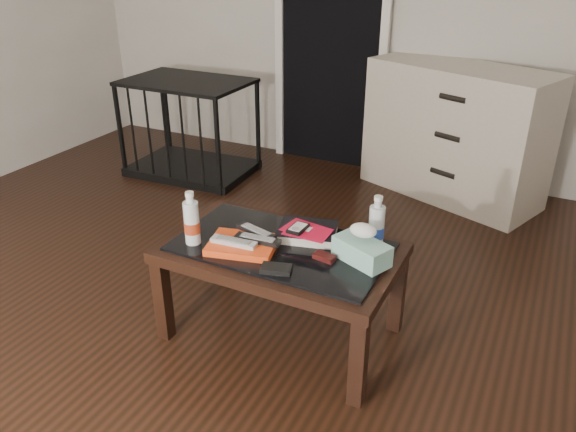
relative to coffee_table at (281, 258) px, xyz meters
name	(u,v)px	position (x,y,z in m)	size (l,w,h in m)	color
ground	(194,353)	(-0.28, -0.30, -0.40)	(5.00, 5.00, 0.00)	black
doorway	(331,30)	(-0.68, 2.16, 0.63)	(0.90, 0.08, 2.07)	black
coffee_table	(281,258)	(0.00, 0.00, 0.00)	(1.00, 0.60, 0.46)	black
dresser	(455,133)	(0.35, 1.93, 0.05)	(1.30, 0.90, 0.90)	beige
pet_crate	(191,143)	(-1.52, 1.46, -0.17)	(0.93, 0.64, 0.71)	black
magazines	(242,245)	(-0.14, -0.09, 0.08)	(0.28, 0.21, 0.03)	#E24215
remote_silver	(234,242)	(-0.16, -0.13, 0.11)	(0.20, 0.05, 0.02)	#B0B0B5
remote_black_front	(258,239)	(-0.08, -0.06, 0.11)	(0.20, 0.05, 0.02)	black
remote_black_back	(256,231)	(-0.12, 0.00, 0.11)	(0.20, 0.05, 0.02)	black
textbook	(307,232)	(0.07, 0.12, 0.09)	(0.25, 0.20, 0.05)	black
dvd_mailers	(306,229)	(0.07, 0.10, 0.11)	(0.19, 0.14, 0.01)	red
ipod	(298,228)	(0.05, 0.07, 0.12)	(0.06, 0.10, 0.02)	black
flip_phone	(324,257)	(0.21, -0.03, 0.08)	(0.09, 0.05, 0.02)	black
wallet	(276,269)	(0.08, -0.19, 0.07)	(0.12, 0.07, 0.02)	black
water_bottle_left	(191,218)	(-0.35, -0.15, 0.18)	(0.07, 0.07, 0.24)	silver
water_bottle_right	(377,222)	(0.36, 0.16, 0.18)	(0.07, 0.07, 0.24)	silver
tissue_box	(362,251)	(0.35, 0.03, 0.11)	(0.23, 0.12, 0.09)	teal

